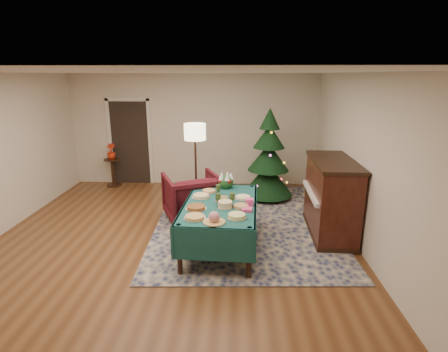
{
  "coord_description": "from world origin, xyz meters",
  "views": [
    {
      "loc": [
        1.07,
        -4.98,
        2.66
      ],
      "look_at": [
        0.84,
        0.89,
        0.95
      ],
      "focal_mm": 28.0,
      "sensor_mm": 36.0,
      "label": 1
    }
  ],
  "objects_px": {
    "armchair": "(192,195)",
    "piano": "(331,199)",
    "side_table": "(113,173)",
    "gift_box": "(250,202)",
    "potted_plant": "(111,155)",
    "floor_lamp": "(195,137)",
    "buffet_table": "(221,212)",
    "christmas_tree": "(268,159)"
  },
  "relations": [
    {
      "from": "armchair",
      "to": "piano",
      "type": "height_order",
      "value": "piano"
    },
    {
      "from": "side_table",
      "to": "gift_box",
      "type": "bearing_deg",
      "value": -44.36
    },
    {
      "from": "side_table",
      "to": "potted_plant",
      "type": "height_order",
      "value": "potted_plant"
    },
    {
      "from": "gift_box",
      "to": "side_table",
      "type": "relative_size",
      "value": 0.18
    },
    {
      "from": "gift_box",
      "to": "floor_lamp",
      "type": "xyz_separation_m",
      "value": [
        -1.03,
        1.76,
        0.68
      ]
    },
    {
      "from": "armchair",
      "to": "potted_plant",
      "type": "bearing_deg",
      "value": -65.44
    },
    {
      "from": "gift_box",
      "to": "piano",
      "type": "height_order",
      "value": "piano"
    },
    {
      "from": "armchair",
      "to": "potted_plant",
      "type": "distance_m",
      "value": 3.02
    },
    {
      "from": "buffet_table",
      "to": "piano",
      "type": "xyz_separation_m",
      "value": [
        1.85,
        0.56,
        0.04
      ]
    },
    {
      "from": "floor_lamp",
      "to": "side_table",
      "type": "bearing_deg",
      "value": 147.43
    },
    {
      "from": "armchair",
      "to": "floor_lamp",
      "type": "xyz_separation_m",
      "value": [
        0.01,
        0.6,
        0.99
      ]
    },
    {
      "from": "buffet_table",
      "to": "potted_plant",
      "type": "height_order",
      "value": "potted_plant"
    },
    {
      "from": "floor_lamp",
      "to": "potted_plant",
      "type": "distance_m",
      "value": 2.74
    },
    {
      "from": "piano",
      "to": "gift_box",
      "type": "bearing_deg",
      "value": -155.21
    },
    {
      "from": "side_table",
      "to": "potted_plant",
      "type": "relative_size",
      "value": 1.81
    },
    {
      "from": "armchair",
      "to": "side_table",
      "type": "xyz_separation_m",
      "value": [
        -2.22,
        2.02,
        -0.16
      ]
    },
    {
      "from": "floor_lamp",
      "to": "potted_plant",
      "type": "height_order",
      "value": "floor_lamp"
    },
    {
      "from": "side_table",
      "to": "potted_plant",
      "type": "xyz_separation_m",
      "value": [
        0.0,
        0.0,
        0.46
      ]
    },
    {
      "from": "floor_lamp",
      "to": "side_table",
      "type": "relative_size",
      "value": 2.55
    },
    {
      "from": "gift_box",
      "to": "christmas_tree",
      "type": "distance_m",
      "value": 2.49
    },
    {
      "from": "side_table",
      "to": "potted_plant",
      "type": "distance_m",
      "value": 0.46
    },
    {
      "from": "piano",
      "to": "side_table",
      "type": "bearing_deg",
      "value": 151.38
    },
    {
      "from": "floor_lamp",
      "to": "buffet_table",
      "type": "bearing_deg",
      "value": -70.89
    },
    {
      "from": "christmas_tree",
      "to": "piano",
      "type": "relative_size",
      "value": 1.3
    },
    {
      "from": "buffet_table",
      "to": "floor_lamp",
      "type": "relative_size",
      "value": 1.14
    },
    {
      "from": "potted_plant",
      "to": "buffet_table",
      "type": "bearing_deg",
      "value": -47.78
    },
    {
      "from": "buffet_table",
      "to": "floor_lamp",
      "type": "height_order",
      "value": "floor_lamp"
    },
    {
      "from": "gift_box",
      "to": "armchair",
      "type": "relative_size",
      "value": 0.12
    },
    {
      "from": "buffet_table",
      "to": "armchair",
      "type": "bearing_deg",
      "value": 118.7
    },
    {
      "from": "buffet_table",
      "to": "armchair",
      "type": "height_order",
      "value": "armchair"
    },
    {
      "from": "side_table",
      "to": "piano",
      "type": "height_order",
      "value": "piano"
    },
    {
      "from": "christmas_tree",
      "to": "piano",
      "type": "bearing_deg",
      "value": -63.03
    },
    {
      "from": "gift_box",
      "to": "armchair",
      "type": "bearing_deg",
      "value": 131.67
    },
    {
      "from": "potted_plant",
      "to": "floor_lamp",
      "type": "bearing_deg",
      "value": -32.57
    },
    {
      "from": "christmas_tree",
      "to": "side_table",
      "type": "bearing_deg",
      "value": 168.73
    },
    {
      "from": "armchair",
      "to": "christmas_tree",
      "type": "bearing_deg",
      "value": -163.16
    },
    {
      "from": "buffet_table",
      "to": "gift_box",
      "type": "distance_m",
      "value": 0.5
    },
    {
      "from": "christmas_tree",
      "to": "piano",
      "type": "distance_m",
      "value": 2.03
    },
    {
      "from": "potted_plant",
      "to": "piano",
      "type": "xyz_separation_m",
      "value": [
        4.66,
        -2.54,
        -0.15
      ]
    },
    {
      "from": "buffet_table",
      "to": "side_table",
      "type": "xyz_separation_m",
      "value": [
        -2.81,
        3.1,
        -0.27
      ]
    },
    {
      "from": "potted_plant",
      "to": "christmas_tree",
      "type": "bearing_deg",
      "value": -11.27
    },
    {
      "from": "buffet_table",
      "to": "gift_box",
      "type": "bearing_deg",
      "value": -11.11
    }
  ]
}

